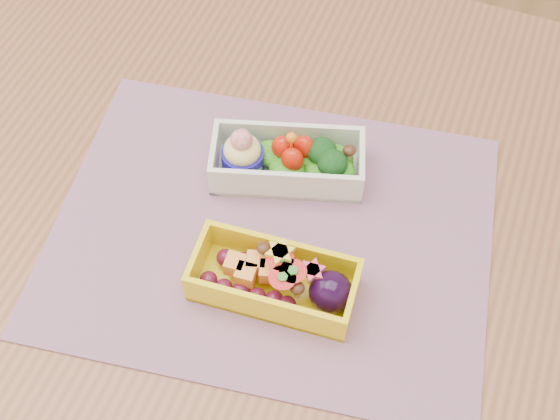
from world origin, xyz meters
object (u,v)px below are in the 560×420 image
(table, at_px, (301,262))
(bento_yellow, at_px, (277,280))
(placemat, at_px, (272,232))
(bento_white, at_px, (287,160))

(table, relative_size, bento_yellow, 7.29)
(table, bearing_deg, placemat, -127.22)
(table, distance_m, bento_yellow, 0.16)
(placemat, bearing_deg, bento_white, 99.29)
(placemat, relative_size, bento_yellow, 2.73)
(bento_white, relative_size, bento_yellow, 1.07)
(bento_white, xyz_separation_m, bento_yellow, (0.04, -0.14, 0.00))
(table, height_order, bento_yellow, bento_yellow)
(table, distance_m, placemat, 0.11)
(table, distance_m, bento_white, 0.14)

